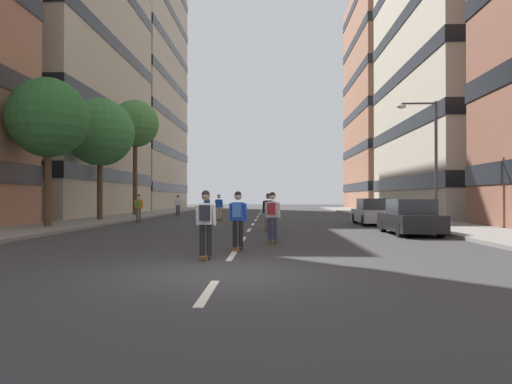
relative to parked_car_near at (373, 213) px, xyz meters
name	(u,v)px	position (x,y,z in m)	size (l,w,h in m)	color
ground_plane	(256,220)	(-7.00, 5.72, -0.70)	(140.72, 140.72, 0.00)	#333335
sidewalk_left	(126,217)	(-17.14, 8.66, -0.63)	(3.88, 64.50, 0.14)	gray
sidewalk_right	(390,217)	(3.14, 8.66, -0.63)	(3.88, 64.50, 0.14)	gray
lane_markings	(256,220)	(-7.00, 5.27, -0.70)	(0.16, 52.20, 0.01)	silver
building_left_mid	(41,86)	(-25.92, 12.86, 10.61)	(13.81, 22.04, 22.43)	#B2A893
building_left_far	(122,69)	(-25.92, 35.27, 18.17)	(13.81, 21.91, 37.56)	#B2A893
building_right_far	(406,99)	(11.93, 35.27, 13.84)	(13.81, 18.35, 28.90)	#9E6B51
parked_car_near	(373,213)	(0.00, 0.00, 0.00)	(1.82, 4.40, 1.52)	#B2B7BF
parked_car_mid	(410,218)	(0.00, -7.24, 0.00)	(1.82, 4.40, 1.52)	black
street_tree_near	(48,118)	(-17.14, -4.25, 4.87)	(3.99, 3.99, 7.45)	#4C3823
street_tree_mid	(135,124)	(-17.14, 11.03, 6.91)	(3.88, 3.88, 9.47)	#4C3823
street_tree_far	(100,132)	(-17.14, 2.99, 5.14)	(4.44, 4.44, 7.94)	#4C3823
streetlamp_right	(429,149)	(2.38, -2.50, 3.44)	(2.13, 0.30, 6.50)	#3F3F44
skater_0	(178,204)	(-13.82, 12.25, 0.29)	(0.55, 0.92, 1.78)	brown
skater_1	(219,206)	(-9.49, 4.61, 0.29)	(0.57, 0.92, 1.78)	brown
skater_2	(207,204)	(-11.44, 12.90, 0.29)	(0.57, 0.92, 1.78)	brown
skater_3	(238,217)	(-6.93, -13.43, 0.32)	(0.55, 0.91, 1.78)	brown
skater_4	(268,210)	(-6.06, -5.51, 0.29)	(0.56, 0.92, 1.78)	brown
skater_5	(139,206)	(-14.36, 2.22, 0.32)	(0.54, 0.91, 1.78)	brown
skater_6	(206,220)	(-7.63, -15.47, 0.32)	(0.53, 0.90, 1.78)	brown
skater_7	(272,214)	(-5.89, -11.21, 0.32)	(0.56, 0.92, 1.78)	brown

